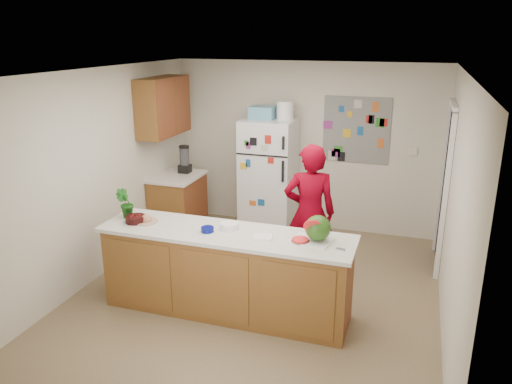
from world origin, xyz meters
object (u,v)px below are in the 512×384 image
(refrigerator, at_px, (269,176))
(person, at_px, (309,214))
(cherry_bowl, at_px, (136,219))
(watermelon, at_px, (318,228))

(refrigerator, height_order, person, refrigerator)
(refrigerator, bearing_deg, person, -56.12)
(cherry_bowl, bearing_deg, person, 32.19)
(refrigerator, xyz_separation_m, watermelon, (1.20, -2.32, 0.21))
(refrigerator, bearing_deg, cherry_bowl, -107.63)
(cherry_bowl, bearing_deg, watermelon, 2.88)
(watermelon, xyz_separation_m, cherry_bowl, (-1.97, -0.10, -0.10))
(watermelon, distance_m, cherry_bowl, 1.98)
(person, relative_size, watermelon, 6.62)
(refrigerator, height_order, watermelon, refrigerator)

